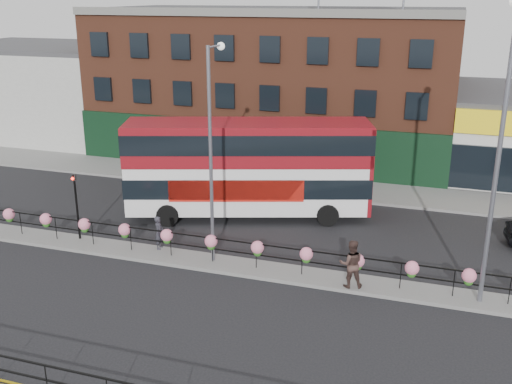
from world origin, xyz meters
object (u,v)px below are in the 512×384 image
(pedestrian_b, at_px, (351,264))
(lamp_column_east, at_px, (501,131))
(pedestrian_a, at_px, (159,233))
(lamp_column_west, at_px, (212,137))
(double_decker_bus, at_px, (249,159))

(pedestrian_b, relative_size, lamp_column_east, 0.18)
(pedestrian_a, height_order, lamp_column_west, lamp_column_west)
(double_decker_bus, xyz_separation_m, lamp_column_east, (11.43, -5.96, 3.58))
(double_decker_bus, bearing_deg, pedestrian_b, -45.35)
(double_decker_bus, xyz_separation_m, pedestrian_b, (6.54, -6.62, -1.98))
(pedestrian_a, xyz_separation_m, pedestrian_b, (8.94, -1.00, 0.21))
(double_decker_bus, distance_m, pedestrian_b, 9.52)
(double_decker_bus, height_order, lamp_column_west, lamp_column_west)
(pedestrian_b, bearing_deg, double_decker_bus, -62.62)
(lamp_column_east, bearing_deg, double_decker_bus, 152.45)
(pedestrian_a, height_order, pedestrian_b, pedestrian_b)
(pedestrian_b, distance_m, lamp_column_west, 7.64)
(pedestrian_b, height_order, lamp_column_west, lamp_column_west)
(pedestrian_b, xyz_separation_m, lamp_column_east, (4.89, 0.66, 5.56))
(pedestrian_b, bearing_deg, lamp_column_east, 170.41)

